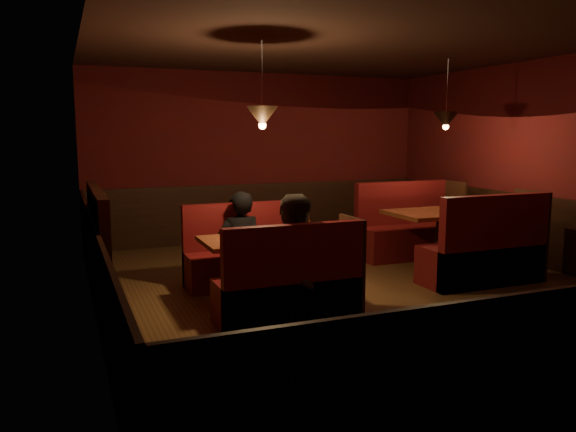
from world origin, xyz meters
name	(u,v)px	position (x,y,z in m)	size (l,w,h in m)	color
room	(337,204)	(-0.28, 0.04, 1.05)	(6.02, 7.02, 2.92)	#52381D
main_table	(264,252)	(-1.19, 0.02, 0.56)	(1.35, 0.82, 0.94)	#5A2916
main_bench_far	(245,259)	(-1.17, 0.78, 0.32)	(1.48, 0.53, 1.01)	#551419
main_bench_near	(292,290)	(-1.17, -0.75, 0.32)	(1.48, 0.53, 1.01)	#551419
second_table	(442,226)	(1.58, 0.50, 0.61)	(1.45, 0.93, 0.82)	#5A2916
second_bench_far	(407,233)	(1.62, 1.37, 0.36)	(1.60, 0.60, 1.14)	#551419
second_bench_near	(486,255)	(1.62, -0.36, 0.36)	(1.60, 0.60, 1.14)	#551419
diner_a	(240,225)	(-1.26, 0.70, 0.77)	(0.56, 0.37, 1.53)	black
diner_b	(299,240)	(-1.06, -0.67, 0.81)	(0.79, 0.62, 1.62)	#29231D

